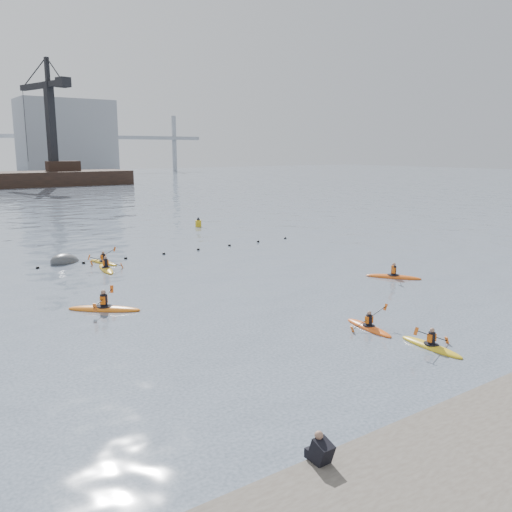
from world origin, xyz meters
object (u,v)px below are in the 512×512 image
at_px(kayaker_1, 431,346).
at_px(kayaker_4, 393,276).
at_px(kayaker_3, 106,268).
at_px(nav_buoy, 198,223).
at_px(kayaker_5, 104,262).
at_px(kayaker_2, 104,308).
at_px(kayaker_0, 369,327).
at_px(mooring_buoy, 65,262).

bearing_deg(kayaker_1, kayaker_4, 50.16).
bearing_deg(kayaker_4, kayaker_1, 11.48).
xyz_separation_m(kayaker_3, nav_buoy, (14.99, 14.40, 0.24)).
relative_size(kayaker_4, kayaker_5, 1.02).
distance_m(kayaker_4, kayaker_5, 19.50).
bearing_deg(kayaker_5, kayaker_1, -92.72).
bearing_deg(kayaker_3, nav_buoy, 52.37).
xyz_separation_m(kayaker_2, kayaker_3, (3.31, 8.82, -0.01)).
bearing_deg(kayaker_5, kayaker_4, -62.62).
distance_m(kayaker_0, kayaker_2, 12.70).
xyz_separation_m(kayaker_5, nav_buoy, (14.39, 12.27, 0.25)).
relative_size(kayaker_5, nav_buoy, 2.72).
xyz_separation_m(kayaker_1, kayaker_3, (-5.45, 21.33, 0.01)).
relative_size(kayaker_0, kayaker_4, 0.94).
bearing_deg(nav_buoy, kayaker_3, -136.15).
distance_m(kayaker_4, nav_buoy, 26.85).
height_order(kayaker_4, kayaker_5, kayaker_5).
height_order(kayaker_1, kayaker_2, kayaker_2).
height_order(kayaker_5, nav_buoy, kayaker_5).
bearing_deg(mooring_buoy, kayaker_0, -73.29).
xyz_separation_m(kayaker_4, nav_buoy, (1.40, 26.81, 0.24)).
height_order(kayaker_1, nav_buoy, kayaker_1).
xyz_separation_m(kayaker_0, kayaker_4, (8.41, 5.85, 0.01)).
bearing_deg(kayaker_2, kayaker_5, 20.61).
bearing_deg(nav_buoy, mooring_buoy, -147.61).
relative_size(kayaker_1, kayaker_5, 0.97).
bearing_deg(mooring_buoy, kayaker_3, -69.44).
height_order(kayaker_1, kayaker_4, kayaker_1).
bearing_deg(kayaker_2, kayaker_3, 19.70).
relative_size(kayaker_3, mooring_buoy, 1.33).
height_order(kayaker_1, kayaker_3, kayaker_3).
bearing_deg(kayaker_2, kayaker_4, -61.74).
height_order(kayaker_2, kayaker_4, kayaker_2).
distance_m(kayaker_1, kayaker_4, 12.08).
xyz_separation_m(kayaker_1, kayaker_4, (8.14, 8.92, 0.01)).
distance_m(kayaker_0, kayaker_1, 3.08).
relative_size(kayaker_1, kayaker_3, 0.90).
bearing_deg(kayaker_5, kayaker_0, -91.73).
xyz_separation_m(kayaker_0, kayaker_2, (-8.49, 9.44, 0.02)).
bearing_deg(kayaker_1, kayaker_2, 127.53).
distance_m(kayaker_3, mooring_buoy, 4.22).
relative_size(kayaker_4, nav_buoy, 2.76).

